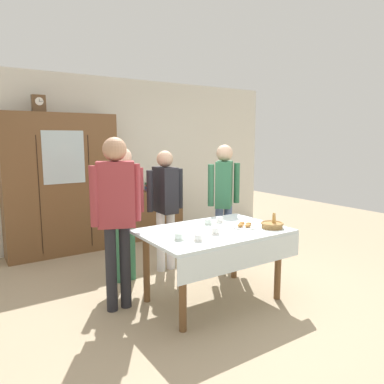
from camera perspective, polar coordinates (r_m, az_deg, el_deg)
The scene contains 20 objects.
ground_plane at distance 4.22m, azimuth 1.56°, elevation -15.67°, with size 12.00×12.00×0.00m, color tan.
back_wall at distance 6.21m, azimuth -12.62°, elevation 4.85°, with size 6.40×0.10×2.70m, color silver.
dining_table at distance 3.81m, azimuth 3.64°, elevation -7.73°, with size 1.49×1.01×0.78m.
wall_cabinet at distance 5.70m, azimuth -19.92°, elevation 1.10°, with size 1.61×0.46×2.08m.
mantel_clock at distance 5.62m, azimuth -23.04°, elevation 12.71°, with size 0.18×0.11×0.24m.
bookshelf_low at distance 6.36m, azimuth -6.48°, elevation -3.47°, with size 1.09×0.35×0.82m.
book_stack at distance 6.28m, azimuth -6.55°, elevation 0.79°, with size 0.16×0.21×0.14m.
tea_cup_mid_right at distance 4.02m, azimuth 2.54°, elevation -4.78°, with size 0.13×0.13×0.06m.
tea_cup_far_left at distance 3.64m, azimuth 3.69°, elevation -6.22°, with size 0.13×0.13×0.06m.
tea_cup_center at distance 4.13m, azimuth 4.31°, elevation -4.41°, with size 0.13×0.13×0.06m.
tea_cup_front_edge at distance 3.40m, azimuth 0.97°, elevation -7.28°, with size 0.13×0.13×0.06m.
tea_cup_far_right at distance 3.43m, azimuth -2.13°, elevation -7.09°, with size 0.13×0.13×0.06m.
bread_basket at distance 3.96m, azimuth 12.53°, elevation -5.07°, with size 0.24×0.24×0.16m.
pastry_plate at distance 3.94m, azimuth 8.27°, elevation -5.31°, with size 0.28×0.28×0.05m.
spoon_far_left at distance 4.20m, azimuth 10.26°, elevation -4.67°, with size 0.12×0.02×0.01m.
spoon_front_edge at distance 3.90m, azimuth -2.39°, elevation -5.55°, with size 0.12×0.02×0.01m.
person_beside_shelf at distance 4.87m, azimuth 5.07°, elevation -0.12°, with size 0.52×0.40×1.64m.
person_behind_table_left at distance 4.36m, azimuth -10.72°, elevation -1.44°, with size 0.52×0.41×1.62m.
person_by_cabinet at distance 4.67m, azimuth -4.23°, elevation -1.09°, with size 0.52×0.37×1.57m.
person_behind_table_right at distance 3.62m, azimuth -11.85°, elevation -2.19°, with size 0.52×0.32×1.74m.
Camera 1 is at (-2.22, -3.14, 1.73)m, focal length 33.80 mm.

